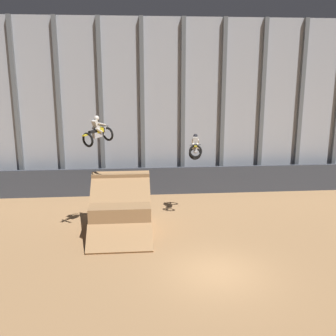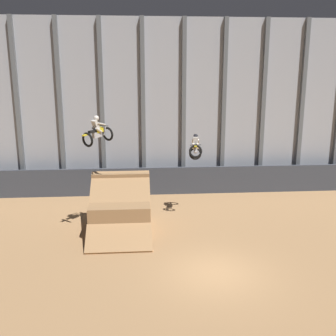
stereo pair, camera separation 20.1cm
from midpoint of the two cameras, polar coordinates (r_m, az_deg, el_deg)
The scene contains 6 objects.
ground_plane at distance 17.09m, azimuth 7.30°, elevation -14.93°, with size 60.00×60.00×0.00m, color #9E754C.
arena_back_wall at distance 27.28m, azimuth 2.47°, elevation 8.82°, with size 32.00×0.40×11.73m.
lower_barrier at distance 27.07m, azimuth 2.64°, elevation -1.81°, with size 31.36×0.20×1.89m.
dirt_ramp at distance 21.18m, azimuth -6.62°, elevation -6.15°, with size 3.16×4.54×2.93m.
rider_bike_left_air at distance 19.94m, azimuth -9.94°, elevation 5.12°, with size 1.57×1.66×1.51m.
rider_bike_right_air at distance 22.36m, azimuth 4.26°, elevation 2.85°, with size 0.95×1.75×1.62m.
Camera 2 is at (-3.12, -14.69, 8.13)m, focal length 42.00 mm.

